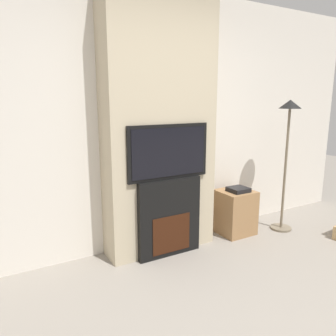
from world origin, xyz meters
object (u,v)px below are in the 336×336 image
(floor_lamp, at_px, (288,135))
(media_stand, at_px, (235,211))
(television, at_px, (168,152))
(fireplace, at_px, (168,217))

(floor_lamp, distance_m, media_stand, 1.09)
(television, bearing_deg, fireplace, 90.00)
(television, height_order, media_stand, television)
(media_stand, bearing_deg, television, -175.69)
(fireplace, xyz_separation_m, floor_lamp, (1.55, -0.13, 0.77))
(television, distance_m, floor_lamp, 1.56)
(television, height_order, floor_lamp, floor_lamp)
(floor_lamp, bearing_deg, fireplace, 175.29)
(floor_lamp, xyz_separation_m, media_stand, (-0.58, 0.20, -0.90))
(television, bearing_deg, floor_lamp, -4.63)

